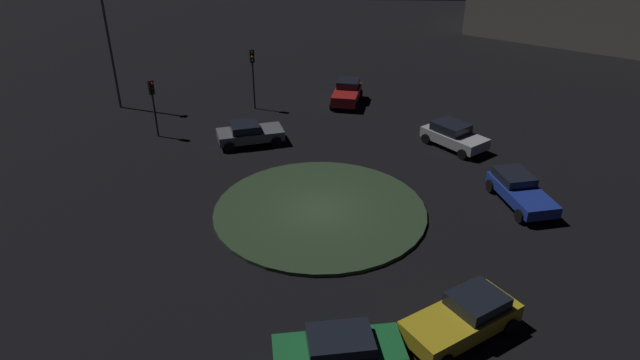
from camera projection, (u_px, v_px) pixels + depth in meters
The scene contains 11 objects.
ground_plane at pixel (320, 212), 27.96m from camera, with size 116.26×116.26×0.00m, color black.
roundabout_island at pixel (320, 210), 27.92m from camera, with size 10.67×10.67×0.18m, color #2D4228.
car_grey at pixel (249, 133), 34.96m from camera, with size 3.17×4.47×1.39m.
car_silver at pixel (453, 135), 34.54m from camera, with size 4.28×4.07×1.50m.
car_green at pixel (339, 350), 18.68m from camera, with size 2.67×4.66×1.38m.
car_blue at pixel (520, 190), 28.47m from camera, with size 4.63×2.91×1.35m.
car_yellow at pixel (464, 317), 20.04m from camera, with size 4.10×4.70×1.51m.
car_red at pixel (347, 93), 41.43m from camera, with size 4.08×2.45×1.62m.
traffic_light_east at pixel (253, 68), 39.31m from camera, with size 0.39×0.36×4.37m.
traffic_light_northeast at pixel (153, 97), 35.05m from camera, with size 0.38×0.39×3.77m.
streetlamp_northeast at pixel (106, 25), 38.19m from camera, with size 0.53×0.53×9.32m.
Camera 1 is at (-23.87, -1.30, 14.59)m, focal length 31.18 mm.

